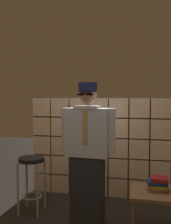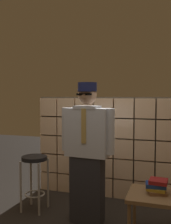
{
  "view_description": "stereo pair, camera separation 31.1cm",
  "coord_description": "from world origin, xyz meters",
  "px_view_note": "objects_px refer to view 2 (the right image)",
  "views": [
    {
      "loc": [
        0.63,
        -2.76,
        1.54
      ],
      "look_at": [
        -0.03,
        0.29,
        1.34
      ],
      "focal_mm": 41.65,
      "sensor_mm": 36.0,
      "label": 1
    },
    {
      "loc": [
        0.93,
        -2.68,
        1.54
      ],
      "look_at": [
        -0.03,
        0.29,
        1.34
      ],
      "focal_mm": 41.65,
      "sensor_mm": 36.0,
      "label": 2
    }
  ],
  "objects_px": {
    "bar_stool": "(35,170)",
    "book_stack": "(157,186)",
    "side_table": "(153,200)",
    "standing_person": "(87,150)"
  },
  "relations": [
    {
      "from": "bar_stool",
      "to": "book_stack",
      "type": "height_order",
      "value": "bar_stool"
    },
    {
      "from": "side_table",
      "to": "book_stack",
      "type": "distance_m",
      "value": 0.15
    },
    {
      "from": "standing_person",
      "to": "book_stack",
      "type": "bearing_deg",
      "value": -2.95
    },
    {
      "from": "side_table",
      "to": "book_stack",
      "type": "bearing_deg",
      "value": 40.26
    },
    {
      "from": "bar_stool",
      "to": "book_stack",
      "type": "relative_size",
      "value": 3.07
    },
    {
      "from": "side_table",
      "to": "bar_stool",
      "type": "bearing_deg",
      "value": 171.03
    },
    {
      "from": "standing_person",
      "to": "side_table",
      "type": "bearing_deg",
      "value": -5.69
    },
    {
      "from": "standing_person",
      "to": "side_table",
      "type": "height_order",
      "value": "standing_person"
    },
    {
      "from": "book_stack",
      "to": "side_table",
      "type": "bearing_deg",
      "value": -139.74
    },
    {
      "from": "bar_stool",
      "to": "side_table",
      "type": "xyz_separation_m",
      "value": [
        1.55,
        -0.25,
        -0.12
      ]
    }
  ]
}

